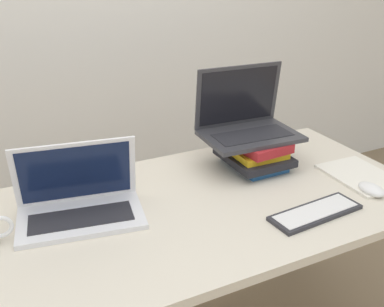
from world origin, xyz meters
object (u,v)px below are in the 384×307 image
Objects in this scene: laptop_left at (79,202)px; notepad at (361,176)px; laptop_on_books at (246,122)px; wireless_keyboard at (316,212)px; book_stack at (254,152)px; mouse at (371,189)px.

laptop_left reaches higher than notepad.
laptop_on_books is 1.29× the size of notepad.
notepad is at bearing -44.44° from laptop_on_books.
book_stack is at bearing 86.66° from wireless_keyboard.
notepad is (0.30, -0.25, -0.05)m from book_stack.
book_stack is 0.75× the size of laptop_on_books.
laptop_left is 1.00m from notepad.
wireless_keyboard is 0.34m from notepad.
mouse is (0.91, -0.30, -0.03)m from laptop_left.
mouse reaches higher than wireless_keyboard.
laptop_on_books is at bearing 9.38° from laptop_left.
notepad is (0.31, -0.30, -0.16)m from laptop_on_books.
mouse is 0.13m from notepad.
laptop_on_books is 1.15× the size of wireless_keyboard.
wireless_keyboard is (-0.01, -0.43, -0.16)m from laptop_on_books.
wireless_keyboard is (0.66, -0.32, -0.04)m from laptop_left.
laptop_left reaches higher than mouse.
mouse reaches higher than notepad.
wireless_keyboard is 1.12× the size of notepad.
laptop_left is 4.00× the size of mouse.
mouse is (0.24, -0.41, -0.15)m from laptop_on_books.
laptop_on_books reaches higher than mouse.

